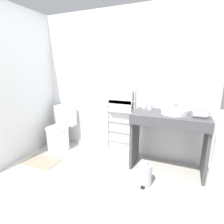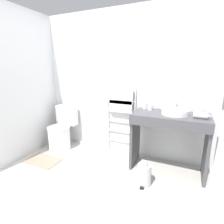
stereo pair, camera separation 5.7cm
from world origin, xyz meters
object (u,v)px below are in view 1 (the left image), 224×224
at_px(cup_near_wall, 144,106).
at_px(trash_bin, 145,174).
at_px(cup_near_edge, 150,107).
at_px(toilet, 60,132).
at_px(sink_basin, 175,111).
at_px(hair_dryer, 201,115).
at_px(towel_radiator, 120,106).

height_order(cup_near_wall, trash_bin, cup_near_wall).
xyz_separation_m(cup_near_wall, trash_bin, (0.19, -0.65, -0.77)).
height_order(cup_near_wall, cup_near_edge, cup_near_wall).
xyz_separation_m(toilet, cup_near_wall, (1.53, 0.20, 0.60)).
relative_size(sink_basin, cup_near_edge, 4.06).
distance_m(sink_basin, trash_bin, 0.94).
relative_size(toilet, cup_near_wall, 8.10).
bearing_deg(toilet, trash_bin, -14.60).
bearing_deg(toilet, cup_near_edge, 5.09).
xyz_separation_m(toilet, hair_dryer, (2.31, -0.03, 0.59)).
bearing_deg(cup_near_wall, cup_near_edge, -31.54).
distance_m(sink_basin, cup_near_wall, 0.49).
relative_size(cup_near_wall, cup_near_edge, 1.09).
xyz_separation_m(sink_basin, cup_near_edge, (-0.37, 0.11, 0.01)).
height_order(towel_radiator, trash_bin, towel_radiator).
relative_size(toilet, trash_bin, 2.33).
distance_m(towel_radiator, cup_near_edge, 0.54).
height_order(sink_basin, cup_near_edge, cup_near_edge).
bearing_deg(towel_radiator, sink_basin, -14.95).
relative_size(sink_basin, trash_bin, 1.07).
height_order(toilet, trash_bin, toilet).
relative_size(towel_radiator, cup_near_edge, 13.07).
bearing_deg(sink_basin, cup_near_edge, 163.04).
bearing_deg(hair_dryer, sink_basin, 168.64).
xyz_separation_m(toilet, cup_near_edge, (1.62, 0.14, 0.59)).
distance_m(cup_near_wall, trash_bin, 1.02).
distance_m(cup_near_edge, trash_bin, 0.97).
relative_size(towel_radiator, hair_dryer, 5.39).
height_order(sink_basin, hair_dryer, hair_dryer).
xyz_separation_m(cup_near_edge, hair_dryer, (0.69, -0.18, -0.01)).
relative_size(towel_radiator, sink_basin, 3.22).
xyz_separation_m(cup_near_wall, cup_near_edge, (0.10, -0.06, -0.00)).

